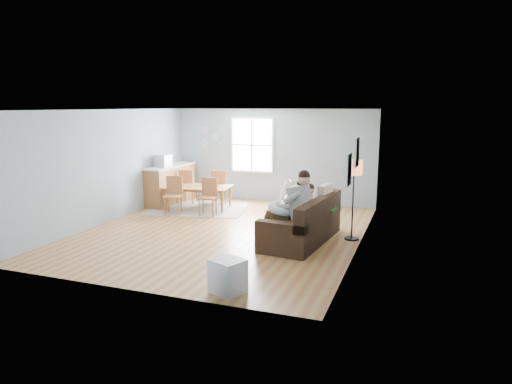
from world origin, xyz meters
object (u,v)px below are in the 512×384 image
at_px(sofa, 304,226).
at_px(chair_se, 209,194).
at_px(storage_cube, 227,276).
at_px(counter, 171,184).
at_px(dining_table, 198,198).
at_px(father, 292,205).
at_px(chair_sw, 174,192).
at_px(toddler, 305,201).
at_px(monitor, 163,161).
at_px(chair_nw, 188,184).
at_px(chair_ne, 219,185).
at_px(floor_lamp, 354,174).
at_px(baby_swing, 290,197).

bearing_deg(sofa, chair_se, 153.26).
xyz_separation_m(sofa, storage_cube, (-0.44, -2.96, -0.07)).
relative_size(chair_se, counter, 0.49).
xyz_separation_m(dining_table, chair_se, (0.59, -0.52, 0.24)).
distance_m(sofa, father, 0.61).
bearing_deg(father, counter, 148.03).
xyz_separation_m(father, chair_sw, (-3.64, 1.59, -0.26)).
bearing_deg(chair_se, dining_table, 138.21).
height_order(toddler, chair_sw, toddler).
relative_size(sofa, monitor, 5.91).
bearing_deg(storage_cube, counter, 127.54).
relative_size(sofa, chair_sw, 2.48).
distance_m(chair_nw, chair_ne, 0.94).
height_order(floor_lamp, chair_nw, floor_lamp).
xyz_separation_m(toddler, chair_sw, (-3.76, 1.04, -0.24)).
xyz_separation_m(chair_se, baby_swing, (1.84, 1.22, -0.18)).
bearing_deg(sofa, floor_lamp, 28.63).
relative_size(chair_sw, chair_ne, 0.99).
relative_size(father, chair_se, 1.62).
bearing_deg(storage_cube, baby_swing, 96.26).
distance_m(chair_sw, chair_nw, 1.26).
height_order(father, counter, father).
bearing_deg(counter, chair_ne, 10.40).
bearing_deg(monitor, storage_cube, -50.48).
height_order(toddler, chair_se, toddler).
bearing_deg(sofa, dining_table, 150.35).
height_order(floor_lamp, storage_cube, floor_lamp).
distance_m(chair_ne, counter, 1.45).
bearing_deg(chair_ne, chair_se, -78.19).
bearing_deg(counter, chair_sw, -56.57).
relative_size(sofa, father, 1.56).
bearing_deg(storage_cube, sofa, 81.54).
bearing_deg(floor_lamp, chair_ne, 151.57).
distance_m(toddler, dining_table, 3.88).
bearing_deg(dining_table, floor_lamp, -26.85).
relative_size(toddler, dining_table, 0.54).
height_order(dining_table, chair_se, chair_se).
xyz_separation_m(sofa, toddler, (-0.06, 0.23, 0.47)).
bearing_deg(storage_cube, floor_lamp, 68.68).
distance_m(floor_lamp, chair_sw, 4.86).
relative_size(father, floor_lamp, 0.92).
distance_m(sofa, baby_swing, 2.89).
bearing_deg(storage_cube, chair_sw, 128.59).
bearing_deg(chair_ne, storage_cube, -64.33).
distance_m(storage_cube, chair_sw, 5.43).
relative_size(floor_lamp, chair_se, 1.75).
bearing_deg(storage_cube, monitor, 129.52).
height_order(father, toddler, father).
distance_m(dining_table, baby_swing, 2.53).
relative_size(toddler, monitor, 2.33).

